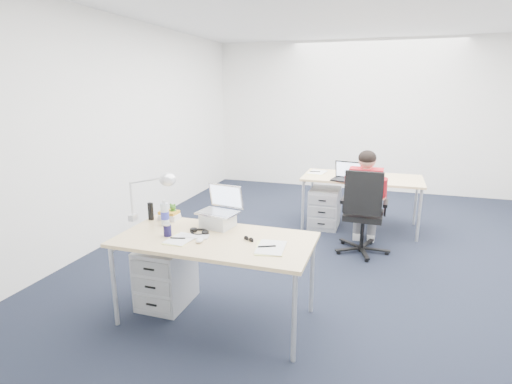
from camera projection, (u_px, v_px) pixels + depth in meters
floor at (350, 260)px, 4.60m from camera, size 7.00×7.00×0.00m
room at (360, 108)px, 4.17m from camera, size 6.02×7.02×2.80m
desk_near at (215, 243)px, 3.26m from camera, size 1.60×0.80×0.73m
desk_far at (362, 180)px, 5.52m from camera, size 1.60×0.80×0.73m
office_chair at (362, 229)px, 4.74m from camera, size 0.67×0.67×1.03m
seated_person at (365, 200)px, 4.81m from camera, size 0.38×0.66×1.22m
drawer_pedestal_near at (166, 275)px, 3.61m from camera, size 0.40×0.50×0.55m
drawer_pedestal_far at (325, 208)px, 5.66m from camera, size 0.40×0.50×0.55m
silver_laptop at (218, 207)px, 3.47m from camera, size 0.38×0.32×0.36m
wireless_keyboard at (194, 236)px, 3.27m from camera, size 0.25×0.15×0.01m
computer_mouse at (200, 240)px, 3.16m from camera, size 0.07×0.10×0.03m
headphones at (199, 231)px, 3.36m from camera, size 0.22×0.19×0.03m
can_koozie at (167, 230)px, 3.28m from camera, size 0.07×0.07×0.11m
water_bottle at (165, 213)px, 3.53m from camera, size 0.10×0.10×0.23m
bear_figurine at (173, 211)px, 3.71m from camera, size 0.08×0.07×0.15m
book_stack at (169, 215)px, 3.71m from camera, size 0.21×0.18×0.08m
cordless_phone at (151, 211)px, 3.68m from camera, size 0.05×0.03×0.16m
papers_left at (180, 239)px, 3.21m from camera, size 0.20×0.27×0.01m
papers_right at (269, 248)px, 3.04m from camera, size 0.25×0.32×0.01m
sunglasses at (249, 239)px, 3.19m from camera, size 0.11×0.08×0.02m
desk_lamp at (145, 196)px, 3.58m from camera, size 0.46×0.31×0.50m
dark_laptop at (346, 171)px, 5.26m from camera, size 0.40×0.40×0.26m
far_cup at (380, 172)px, 5.58m from camera, size 0.07×0.07×0.09m
far_papers at (316, 172)px, 5.79m from camera, size 0.26×0.35×0.01m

